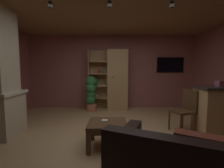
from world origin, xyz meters
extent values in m
cube|color=tan|center=(0.00, 0.00, -0.01)|extent=(5.84, 5.33, 0.02)
cube|color=#9E5B56|center=(0.00, 2.69, 1.28)|extent=(5.96, 0.06, 2.56)
cube|color=#8E6B47|center=(0.00, 0.00, 2.57)|extent=(5.84, 5.33, 0.02)
cube|color=white|center=(-0.36, 2.66, 1.32)|extent=(0.67, 0.01, 0.80)
cube|color=tan|center=(0.19, 2.41, 1.01)|extent=(0.68, 0.38, 2.02)
cube|color=tan|center=(-0.47, 2.59, 1.01)|extent=(0.63, 0.02, 2.02)
cube|color=tan|center=(-0.78, 2.41, 1.01)|extent=(0.02, 0.38, 2.02)
sphere|color=black|center=(0.01, 2.21, 1.11)|extent=(0.04, 0.04, 0.04)
cube|color=tan|center=(-0.47, 2.41, 0.01)|extent=(0.63, 0.38, 0.02)
cube|color=tan|center=(-0.47, 2.41, 0.40)|extent=(0.63, 0.38, 0.02)
cube|color=tan|center=(-0.47, 2.41, 0.81)|extent=(0.63, 0.38, 0.02)
cube|color=tan|center=(-0.47, 2.41, 1.21)|extent=(0.63, 0.38, 0.02)
cube|color=tan|center=(-0.47, 2.41, 1.62)|extent=(0.63, 0.38, 0.02)
cube|color=#387247|center=(-0.35, 2.36, 1.31)|extent=(0.04, 0.23, 0.18)
cube|color=#387247|center=(-0.55, 2.36, 0.94)|extent=(0.05, 0.23, 0.24)
cube|color=#B22D2D|center=(-0.45, 2.36, 1.33)|extent=(0.04, 0.23, 0.22)
cube|color=#387247|center=(-0.60, 2.36, 0.51)|extent=(0.03, 0.23, 0.19)
cube|color=#387247|center=(-0.51, 2.36, 0.93)|extent=(0.05, 0.23, 0.23)
sphere|color=beige|center=(-0.54, 2.41, 0.45)|extent=(0.10, 0.10, 0.10)
cube|color=#995972|center=(2.23, 0.37, 1.06)|extent=(0.14, 0.14, 0.11)
cube|color=black|center=(0.15, -1.19, 0.34)|extent=(0.49, 0.85, 0.67)
cube|color=brown|center=(0.77, -1.53, 0.57)|extent=(0.44, 0.33, 0.43)
cube|color=tan|center=(0.83, -1.59, 0.56)|extent=(0.48, 0.35, 0.36)
cube|color=#4C331E|center=(-0.08, -0.22, 0.42)|extent=(0.67, 0.59, 0.05)
cube|color=#4C331E|center=(-0.08, -0.22, 0.35)|extent=(0.60, 0.53, 0.08)
cube|color=#4C331E|center=(-0.37, -0.47, 0.20)|extent=(0.07, 0.07, 0.39)
cube|color=#4C331E|center=(0.21, -0.47, 0.20)|extent=(0.07, 0.07, 0.39)
cube|color=#4C331E|center=(-0.37, 0.04, 0.20)|extent=(0.07, 0.07, 0.39)
cube|color=#4C331E|center=(0.21, 0.04, 0.20)|extent=(0.07, 0.07, 0.39)
cube|color=beige|center=(-0.13, -0.16, 0.45)|extent=(0.12, 0.12, 0.02)
cube|color=#4C331E|center=(1.51, 0.42, 0.46)|extent=(0.52, 0.52, 0.04)
cube|color=#4C331E|center=(1.69, 0.48, 0.70)|extent=(0.15, 0.40, 0.44)
cylinder|color=#4C331E|center=(1.29, 0.55, 0.23)|extent=(0.04, 0.04, 0.46)
cylinder|color=#4C331E|center=(1.39, 0.20, 0.23)|extent=(0.04, 0.04, 0.46)
cylinder|color=#4C331E|center=(1.63, 0.65, 0.23)|extent=(0.04, 0.04, 0.46)
cylinder|color=#4C331E|center=(1.73, 0.30, 0.23)|extent=(0.04, 0.04, 0.46)
cylinder|color=#B77051|center=(-0.67, 2.17, 0.12)|extent=(0.33, 0.33, 0.24)
sphere|color=#2D6B33|center=(-0.71, 2.18, 0.38)|extent=(0.35, 0.35, 0.35)
sphere|color=#2D6B33|center=(-0.70, 2.18, 0.56)|extent=(0.33, 0.33, 0.33)
sphere|color=#2D6B33|center=(-0.70, 2.15, 0.75)|extent=(0.36, 0.36, 0.36)
sphere|color=#2D6B33|center=(-0.70, 2.19, 0.96)|extent=(0.38, 0.38, 0.38)
cube|color=black|center=(2.05, 2.63, 1.53)|extent=(0.93, 0.05, 0.52)
cube|color=black|center=(2.05, 2.61, 1.53)|extent=(0.89, 0.01, 0.48)
cylinder|color=black|center=(-1.10, 0.03, 2.49)|extent=(0.07, 0.07, 0.09)
cylinder|color=black|center=(-0.04, 0.01, 2.49)|extent=(0.07, 0.07, 0.09)
cylinder|color=black|center=(1.06, 0.01, 2.49)|extent=(0.07, 0.07, 0.09)
camera|label=1|loc=(0.00, -2.81, 1.34)|focal=24.66mm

